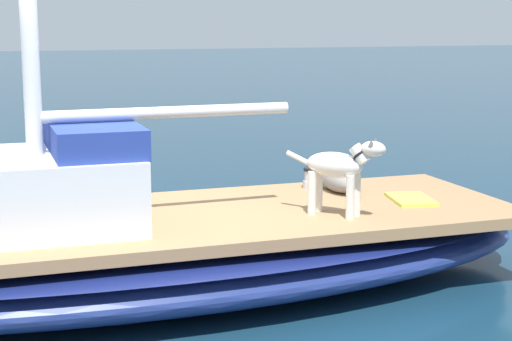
{
  "coord_description": "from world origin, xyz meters",
  "views": [
    {
      "loc": [
        -6.69,
        1.52,
        2.32
      ],
      "look_at": [
        0.0,
        -1.0,
        1.01
      ],
      "focal_mm": 57.24,
      "sensor_mm": 36.0,
      "label": 1
    }
  ],
  "objects_px": {
    "deck_winch": "(311,179)",
    "deck_towel": "(411,199)",
    "sailboat_main": "(148,255)",
    "dog_white": "(339,168)",
    "dog_grey": "(336,180)"
  },
  "relations": [
    {
      "from": "deck_winch",
      "to": "deck_towel",
      "type": "relative_size",
      "value": 0.38
    },
    {
      "from": "sailboat_main",
      "to": "deck_winch",
      "type": "xyz_separation_m",
      "value": [
        0.66,
        -1.84,
        0.42
      ]
    },
    {
      "from": "dog_white",
      "to": "deck_towel",
      "type": "height_order",
      "value": "dog_white"
    },
    {
      "from": "deck_towel",
      "to": "sailboat_main",
      "type": "bearing_deg",
      "value": 85.19
    },
    {
      "from": "dog_grey",
      "to": "deck_towel",
      "type": "relative_size",
      "value": 1.7
    },
    {
      "from": "dog_grey",
      "to": "deck_winch",
      "type": "relative_size",
      "value": 4.54
    },
    {
      "from": "dog_white",
      "to": "dog_grey",
      "type": "xyz_separation_m",
      "value": [
        0.96,
        -0.45,
        -0.32
      ]
    },
    {
      "from": "sailboat_main",
      "to": "dog_white",
      "type": "distance_m",
      "value": 1.81
    },
    {
      "from": "dog_grey",
      "to": "deck_winch",
      "type": "xyz_separation_m",
      "value": [
        0.21,
        0.18,
        -0.01
      ]
    },
    {
      "from": "deck_towel",
      "to": "dog_white",
      "type": "bearing_deg",
      "value": 108.19
    },
    {
      "from": "sailboat_main",
      "to": "deck_towel",
      "type": "height_order",
      "value": "deck_towel"
    },
    {
      "from": "dog_white",
      "to": "deck_winch",
      "type": "relative_size",
      "value": 3.75
    },
    {
      "from": "dog_white",
      "to": "dog_grey",
      "type": "relative_size",
      "value": 0.83
    },
    {
      "from": "dog_white",
      "to": "deck_winch",
      "type": "height_order",
      "value": "dog_white"
    },
    {
      "from": "sailboat_main",
      "to": "dog_white",
      "type": "height_order",
      "value": "dog_white"
    }
  ]
}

